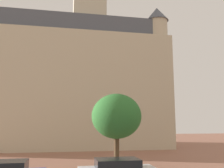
% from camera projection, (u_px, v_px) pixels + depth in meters
% --- Properties ---
extents(landmark_building, '(28.33, 13.75, 36.16)m').
position_uv_depth(landmark_building, '(68.00, 80.00, 36.66)').
color(landmark_building, beige).
rests_on(landmark_building, ground_plane).
extents(tree_curb_far, '(3.70, 3.70, 5.52)m').
position_uv_depth(tree_curb_far, '(116.00, 116.00, 18.38)').
color(tree_curb_far, '#4C3823').
rests_on(tree_curb_far, ground_plane).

